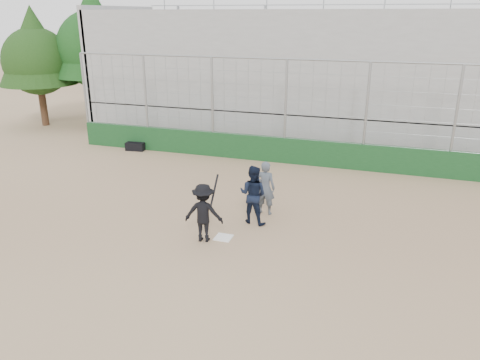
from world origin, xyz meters
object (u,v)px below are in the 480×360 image
(umpire, at_px, (265,190))
(equipment_bag, at_px, (135,146))
(batter_at_plate, at_px, (204,213))
(catcher_crouched, at_px, (253,204))

(umpire, distance_m, equipment_bag, 8.58)
(umpire, bearing_deg, batter_at_plate, 66.85)
(catcher_crouched, bearing_deg, equipment_bag, 141.51)
(batter_at_plate, bearing_deg, catcher_crouched, 57.85)
(catcher_crouched, relative_size, equipment_bag, 1.37)
(batter_at_plate, xyz_separation_m, catcher_crouched, (0.89, 1.42, -0.21))
(batter_at_plate, relative_size, umpire, 1.19)
(catcher_crouched, bearing_deg, batter_at_plate, -122.15)
(batter_at_plate, distance_m, umpire, 2.41)
(batter_at_plate, bearing_deg, equipment_bag, 131.09)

